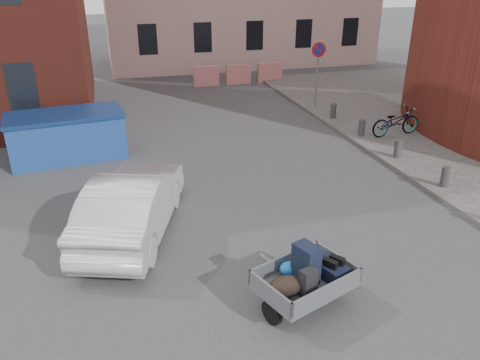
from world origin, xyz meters
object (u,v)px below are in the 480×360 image
object	(u,v)px
trailer	(305,278)
dumpster	(67,135)
silver_car	(133,203)
bicycle	(396,121)

from	to	relation	value
trailer	dumpster	size ratio (longest dim) A/B	0.54
silver_car	trailer	bearing A→B (deg)	146.64
silver_car	bicycle	size ratio (longest dim) A/B	2.32
dumpster	silver_car	bearing A→B (deg)	-79.99
silver_car	bicycle	world-z (taller)	silver_car
silver_car	bicycle	distance (m)	10.07
trailer	dumpster	distance (m)	9.66
bicycle	silver_car	bearing A→B (deg)	108.66
dumpster	bicycle	size ratio (longest dim) A/B	1.94
dumpster	trailer	bearing A→B (deg)	-71.08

